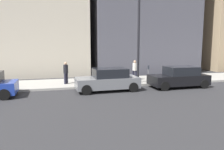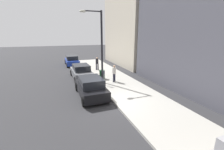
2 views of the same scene
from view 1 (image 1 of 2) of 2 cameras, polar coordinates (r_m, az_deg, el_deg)
The scene contains 9 objects.
ground_plane at distance 18.50m, azimuth 19.23°, elevation -2.11°, with size 120.00×120.00×0.00m, color #2B2B2D.
sidewalk at distance 20.16m, azimuth 16.11°, elevation -0.95°, with size 4.00×36.00×0.15m, color #9E9B93.
parked_car_black at distance 16.59m, azimuth 17.11°, elevation -0.58°, with size 1.95×4.21×1.52m.
parked_car_grey at distance 14.69m, azimuth -1.07°, elevation -1.31°, with size 2.03×4.25×1.52m.
parking_meter at distance 17.19m, azimuth 9.45°, elevation 0.78°, with size 0.14×0.10×1.35m.
streetlamp at distance 16.60m, azimuth 7.30°, elevation 11.07°, with size 1.97×0.32×6.50m.
trash_bin at distance 16.94m, azimuth 2.41°, elevation -0.52°, with size 0.56×0.56×0.90m, color #14381E.
pedestrian_near_meter at distance 18.08m, azimuth 5.96°, elevation 1.55°, with size 0.36×0.36×1.66m.
pedestrian_midblock at distance 16.77m, azimuth -11.97°, elevation 0.90°, with size 0.36×0.36×1.66m.
Camera 1 is at (-15.14, 10.17, 3.14)m, focal length 35.00 mm.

